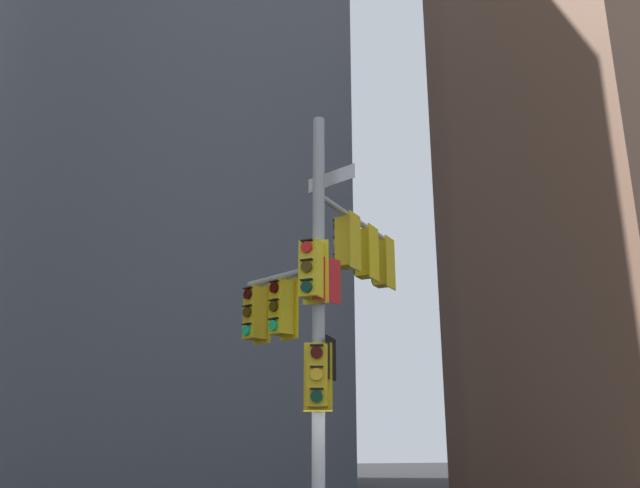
{
  "coord_description": "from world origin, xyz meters",
  "views": [
    {
      "loc": [
        -3.46,
        -10.71,
        1.95
      ],
      "look_at": [
        0.12,
        0.27,
        5.5
      ],
      "focal_mm": 36.78,
      "sensor_mm": 36.0,
      "label": 1
    }
  ],
  "objects": [
    {
      "name": "signal_pole_assembly",
      "position": [
        0.3,
        0.62,
        4.58
      ],
      "size": [
        3.49,
        2.85,
        7.9
      ],
      "color": "#9EA0A3",
      "rests_on": "ground"
    },
    {
      "name": "building_mid_block",
      "position": [
        -1.62,
        23.95,
        17.51
      ],
      "size": [
        16.66,
        16.66,
        35.02
      ],
      "primitive_type": "cube",
      "color": "#4C5460",
      "rests_on": "ground"
    }
  ]
}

